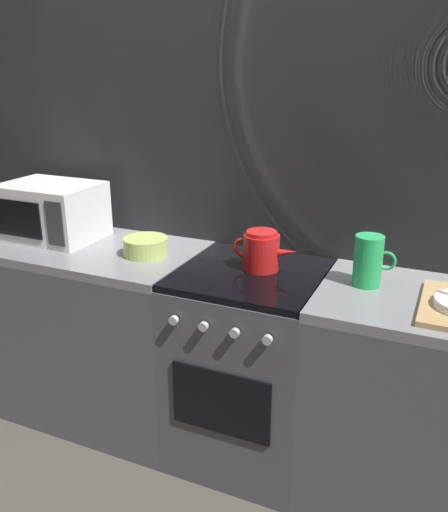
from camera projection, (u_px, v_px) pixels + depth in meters
The scene contains 8 objects.
ground_plane at pixel (247, 449), 2.54m from camera, with size 8.00×8.00×0.00m, color #47423D.
back_wall at pixel (278, 185), 2.41m from camera, with size 3.60×0.05×2.40m.
counter_left at pixel (84, 328), 2.73m from camera, with size 1.20×0.60×0.90m.
stove_unit at pixel (249, 366), 2.39m from camera, with size 0.60×0.63×0.90m.
microwave at pixel (52, 211), 2.62m from camera, with size 0.46×0.35×0.27m.
kettle at pixel (262, 251), 2.23m from camera, with size 0.28×0.15×0.17m.
mixing_bowl at pixel (145, 247), 2.41m from camera, with size 0.20×0.20×0.08m, color #B7D166.
pitcher at pixel (369, 261), 2.06m from camera, with size 0.16×0.11×0.20m.
Camera 1 is at (0.75, -1.95, 1.72)m, focal length 37.79 mm.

